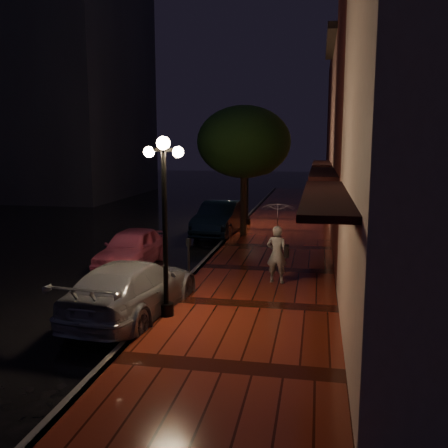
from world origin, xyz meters
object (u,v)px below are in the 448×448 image
Objects in this scene: silver_car at (133,288)px; parking_meter at (189,256)px; streetlamp_near at (165,216)px; woman_with_umbrella at (277,230)px; pink_car at (132,248)px; streetlamp_far at (247,177)px; navy_car at (220,218)px; street_tree at (244,144)px.

parking_meter is (0.75, 2.67, 0.26)m from silver_car.
woman_with_umbrella is (2.40, 3.42, -0.85)m from streetlamp_near.
streetlamp_far is at bearing 73.89° from pink_car.
streetlamp_far is 0.90× the size of navy_car.
navy_car reaches higher than silver_car.
silver_car is (-0.95, 0.25, -1.89)m from streetlamp_near.
parking_meter reaches higher than pink_car.
street_tree reaches higher than woman_with_umbrella.
streetlamp_near is 1.08× the size of pink_car.
streetlamp_near is 3.35m from parking_meter.
parking_meter is at bearing 93.92° from streetlamp_near.
street_tree is 11.38m from silver_car.
streetlamp_far is 0.74× the size of street_tree.
street_tree is (0.26, 10.99, 1.64)m from streetlamp_near.
pink_car is (-3.05, -6.00, -3.56)m from street_tree.
streetlamp_far is 3.20× the size of parking_meter.
woman_with_umbrella is 1.80× the size of parking_meter.
woman_with_umbrella is at bearing -130.68° from silver_car.
parking_meter is at bearing -91.03° from streetlamp_far.
parking_meter is (-0.20, 2.92, -1.64)m from streetlamp_near.
navy_car is at bearing 94.70° from streetlamp_near.
parking_meter is at bearing 19.94° from woman_with_umbrella.
streetlamp_far is at bearing 94.91° from street_tree.
pink_car is 1.65× the size of woman_with_umbrella.
streetlamp_far is 11.20m from parking_meter.
pink_car is at bearing -102.01° from navy_car.
parking_meter is (0.76, -8.74, 0.18)m from navy_car.
woman_with_umbrella is (2.14, -7.57, -2.49)m from street_tree.
pink_car is 2.98× the size of parking_meter.
streetlamp_near is 1.78× the size of woman_with_umbrella.
woman_with_umbrella reaches higher than silver_car.
streetlamp_far is 3.44m from street_tree.
silver_car is 2.78m from parking_meter.
navy_car is (-0.96, 11.66, -1.81)m from streetlamp_near.
streetlamp_far is 9.63m from pink_car.
pink_car is at bearing 119.23° from streetlamp_near.
streetlamp_far reaches higher than silver_car.
streetlamp_far is at bearing -68.24° from woman_with_umbrella.
navy_car is at bearing -112.24° from streetlamp_far.
silver_car is at bearing 165.37° from streetlamp_near.
street_tree is 1.19× the size of silver_car.
parking_meter is (2.59, -2.07, 0.28)m from pink_car.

